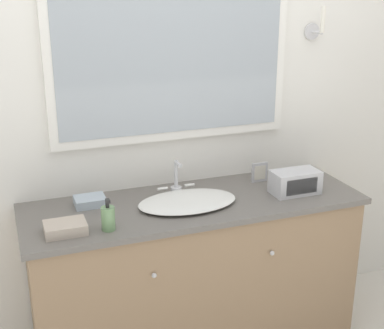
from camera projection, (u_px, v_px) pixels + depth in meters
name	position (u px, v px, depth m)	size (l,w,h in m)	color
wall_back	(174.00, 107.00, 2.87)	(8.00, 0.18, 2.55)	white
vanity_counter	(195.00, 275.00, 2.87)	(1.74, 0.58, 0.86)	#937556
sink_basin	(187.00, 201.00, 2.69)	(0.51, 0.37, 0.18)	white
soap_bottle	(108.00, 218.00, 2.40)	(0.06, 0.06, 0.15)	#709966
appliance_box	(295.00, 182.00, 2.81)	(0.25, 0.14, 0.12)	#BCBCC1
picture_frame	(260.00, 172.00, 2.98)	(0.09, 0.01, 0.11)	#B2B2B7
hand_towel_near_sink	(65.00, 228.00, 2.38)	(0.18, 0.14, 0.05)	#B7A899
hand_towel_far_corner	(90.00, 201.00, 2.67)	(0.15, 0.12, 0.04)	#A8B7C6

